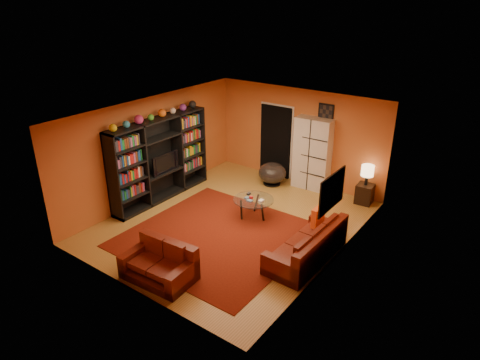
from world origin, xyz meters
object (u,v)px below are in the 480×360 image
Objects in this scene: loveseat at (161,263)px; table_lamp at (368,171)px; bowl_chair at (272,173)px; side_table at (365,194)px; entertainment_unit at (160,159)px; storage_cabinet at (312,154)px; sofa at (310,247)px; tv at (163,162)px; coffee_table at (254,201)px.

loveseat is 5.55m from table_lamp.
bowl_chair is 1.52× the size of side_table.
side_table is (2.49, 0.39, -0.08)m from bowl_chair.
entertainment_unit is 6.00× the size of side_table.
storage_cabinet is at bearing 178.14° from table_lamp.
table_lamp is (1.54, -0.05, -0.10)m from storage_cabinet.
sofa is at bearing -3.97° from entertainment_unit.
loveseat is 4.82m from bowl_chair.
tv is at bearing -147.86° from table_lamp.
tv is at bearing -147.86° from side_table.
coffee_table is 2.93m from side_table.
storage_cabinet is 1.70m from side_table.
coffee_table is 1.89× the size of side_table.
bowl_chair is 2.58m from table_lamp.
storage_cabinet is at bearing 178.14° from side_table.
entertainment_unit is 2.64m from coffee_table.
entertainment_unit is at bearing -147.73° from table_lamp.
entertainment_unit reaches higher than table_lamp.
bowl_chair is at bearing 3.29° from loveseat.
coffee_table is 0.49× the size of storage_cabinet.
sofa is 2.90m from loveseat.
entertainment_unit reaches higher than side_table.
sofa is 2.15× the size of coffee_table.
table_lamp reaches higher than side_table.
entertainment_unit is 3.52m from loveseat.
coffee_table is 2.41m from storage_cabinet.
tv is 0.91× the size of coffee_table.
side_table is at bearing 32.27° from entertainment_unit.
entertainment_unit reaches higher than storage_cabinet.
coffee_table is (-1.88, 0.78, 0.14)m from sofa.
coffee_table is 2.00m from bowl_chair.
coffee_table is at bearing -128.79° from side_table.
coffee_table is at bearing 10.61° from entertainment_unit.
loveseat is at bearing -110.40° from side_table.
side_table is (1.83, 2.28, -0.18)m from coffee_table.
entertainment_unit is 5.80× the size of table_lamp.
tv reaches higher than loveseat.
coffee_table is 2.95m from table_lamp.
loveseat reaches higher than side_table.
table_lamp is (2.49, 0.39, 0.54)m from bowl_chair.
entertainment_unit is at bearing 41.57° from loveseat.
storage_cabinet is 2.56× the size of bowl_chair.
sofa is 3.11m from table_lamp.
tv is 5.09m from table_lamp.
loveseat is at bearing -131.81° from sofa.
storage_cabinet is 3.88× the size of side_table.
coffee_table is 1.83× the size of table_lamp.
bowl_chair is at bearing 51.77° from entertainment_unit.
tv is at bearing -128.01° from bowl_chair.
sofa is at bearing -22.49° from coffee_table.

